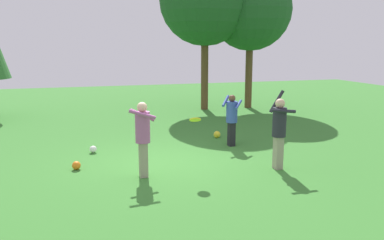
# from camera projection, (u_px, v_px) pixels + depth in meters

# --- Properties ---
(ground_plane) EXTENTS (40.00, 40.00, 0.00)m
(ground_plane) POSITION_uv_depth(u_px,v_px,m) (163.00, 164.00, 10.33)
(ground_plane) COLOR #387A2D
(person_thrower) EXTENTS (0.62, 0.52, 1.95)m
(person_thrower) POSITION_uv_depth(u_px,v_px,m) (279.00, 127.00, 9.71)
(person_thrower) COLOR gray
(person_thrower) RESTS_ON ground_plane
(person_catcher) EXTENTS (0.67, 0.57, 1.77)m
(person_catcher) POSITION_uv_depth(u_px,v_px,m) (143.00, 133.00, 9.11)
(person_catcher) COLOR gray
(person_catcher) RESTS_ON ground_plane
(person_bystander) EXTENTS (0.71, 0.72, 1.57)m
(person_bystander) POSITION_uv_depth(u_px,v_px,m) (232.00, 116.00, 11.96)
(person_bystander) COLOR black
(person_bystander) RESTS_ON ground_plane
(frisbee) EXTENTS (0.31, 0.30, 0.15)m
(frisbee) POSITION_uv_depth(u_px,v_px,m) (195.00, 120.00, 9.21)
(frisbee) COLOR yellow
(ball_yellow) EXTENTS (0.23, 0.23, 0.23)m
(ball_yellow) POSITION_uv_depth(u_px,v_px,m) (217.00, 134.00, 13.14)
(ball_yellow) COLOR yellow
(ball_yellow) RESTS_ON ground_plane
(ball_white) EXTENTS (0.21, 0.21, 0.21)m
(ball_white) POSITION_uv_depth(u_px,v_px,m) (93.00, 149.00, 11.32)
(ball_white) COLOR white
(ball_white) RESTS_ON ground_plane
(ball_orange) EXTENTS (0.21, 0.21, 0.21)m
(ball_orange) POSITION_uv_depth(u_px,v_px,m) (76.00, 165.00, 9.81)
(ball_orange) COLOR orange
(ball_orange) RESTS_ON ground_plane
(tree_right) EXTENTS (4.17, 4.17, 7.13)m
(tree_right) POSITION_uv_depth(u_px,v_px,m) (205.00, 0.00, 17.99)
(tree_right) COLOR brown
(tree_right) RESTS_ON ground_plane
(tree_far_right) EXTENTS (3.85, 3.85, 6.59)m
(tree_far_right) POSITION_uv_depth(u_px,v_px,m) (251.00, 10.00, 18.56)
(tree_far_right) COLOR brown
(tree_far_right) RESTS_ON ground_plane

